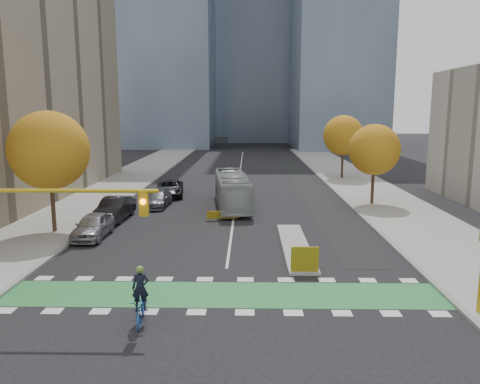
{
  "coord_description": "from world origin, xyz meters",
  "views": [
    {
      "loc": [
        1.13,
        -18.53,
        8.24
      ],
      "look_at": [
        0.59,
        11.3,
        3.0
      ],
      "focal_mm": 35.0,
      "sensor_mm": 36.0,
      "label": 1
    }
  ],
  "objects_px": {
    "hazard_board": "(305,259)",
    "cyclist": "(141,304)",
    "parked_car_a": "(93,226)",
    "parked_car_b": "(115,209)",
    "tree_west": "(49,150)",
    "traffic_signal_west": "(21,217)",
    "parked_car_c": "(158,199)",
    "tree_east_near": "(374,150)",
    "bus": "(232,190)",
    "tree_east_far": "(343,135)",
    "parked_car_d": "(170,188)"
  },
  "relations": [
    {
      "from": "tree_west",
      "to": "parked_car_a",
      "type": "height_order",
      "value": "tree_west"
    },
    {
      "from": "tree_east_near",
      "to": "bus",
      "type": "distance_m",
      "value": 12.76
    },
    {
      "from": "hazard_board",
      "to": "parked_car_a",
      "type": "bearing_deg",
      "value": 152.66
    },
    {
      "from": "traffic_signal_west",
      "to": "parked_car_d",
      "type": "relative_size",
      "value": 1.53
    },
    {
      "from": "parked_car_b",
      "to": "parked_car_c",
      "type": "relative_size",
      "value": 1.1
    },
    {
      "from": "parked_car_c",
      "to": "tree_west",
      "type": "bearing_deg",
      "value": -117.49
    },
    {
      "from": "parked_car_a",
      "to": "parked_car_b",
      "type": "relative_size",
      "value": 0.9
    },
    {
      "from": "cyclist",
      "to": "parked_car_c",
      "type": "height_order",
      "value": "cyclist"
    },
    {
      "from": "parked_car_b",
      "to": "parked_car_c",
      "type": "xyz_separation_m",
      "value": [
        2.3,
        5.0,
        -0.17
      ]
    },
    {
      "from": "tree_east_far",
      "to": "tree_east_near",
      "type": "bearing_deg",
      "value": -91.79
    },
    {
      "from": "tree_east_near",
      "to": "parked_car_a",
      "type": "height_order",
      "value": "tree_east_near"
    },
    {
      "from": "hazard_board",
      "to": "bus",
      "type": "xyz_separation_m",
      "value": [
        -4.26,
        16.78,
        0.69
      ]
    },
    {
      "from": "traffic_signal_west",
      "to": "parked_car_c",
      "type": "distance_m",
      "value": 21.73
    },
    {
      "from": "parked_car_a",
      "to": "parked_car_c",
      "type": "bearing_deg",
      "value": 76.84
    },
    {
      "from": "tree_east_near",
      "to": "parked_car_a",
      "type": "distance_m",
      "value": 24.09
    },
    {
      "from": "hazard_board",
      "to": "bus",
      "type": "distance_m",
      "value": 17.32
    },
    {
      "from": "bus",
      "to": "parked_car_a",
      "type": "distance_m",
      "value": 13.34
    },
    {
      "from": "tree_west",
      "to": "parked_car_d",
      "type": "xyz_separation_m",
      "value": [
        5.5,
        13.92,
        -4.84
      ]
    },
    {
      "from": "tree_east_far",
      "to": "parked_car_c",
      "type": "distance_m",
      "value": 26.1
    },
    {
      "from": "parked_car_a",
      "to": "parked_car_c",
      "type": "height_order",
      "value": "parked_car_a"
    },
    {
      "from": "parked_car_c",
      "to": "traffic_signal_west",
      "type": "bearing_deg",
      "value": -90.06
    },
    {
      "from": "tree_east_far",
      "to": "parked_car_a",
      "type": "height_order",
      "value": "tree_east_far"
    },
    {
      "from": "hazard_board",
      "to": "tree_west",
      "type": "xyz_separation_m",
      "value": [
        -16.0,
        7.8,
        4.82
      ]
    },
    {
      "from": "traffic_signal_west",
      "to": "cyclist",
      "type": "distance_m",
      "value": 5.93
    },
    {
      "from": "traffic_signal_west",
      "to": "parked_car_c",
      "type": "height_order",
      "value": "traffic_signal_west"
    },
    {
      "from": "traffic_signal_west",
      "to": "bus",
      "type": "bearing_deg",
      "value": 70.37
    },
    {
      "from": "tree_east_far",
      "to": "traffic_signal_west",
      "type": "height_order",
      "value": "tree_east_far"
    },
    {
      "from": "tree_east_far",
      "to": "parked_car_c",
      "type": "relative_size",
      "value": 1.62
    },
    {
      "from": "hazard_board",
      "to": "tree_west",
      "type": "height_order",
      "value": "tree_west"
    },
    {
      "from": "tree_east_far",
      "to": "parked_car_d",
      "type": "height_order",
      "value": "tree_east_far"
    },
    {
      "from": "tree_east_near",
      "to": "parked_car_b",
      "type": "distance_m",
      "value": 22.23
    },
    {
      "from": "tree_west",
      "to": "cyclist",
      "type": "bearing_deg",
      "value": -56.21
    },
    {
      "from": "tree_east_near",
      "to": "parked_car_d",
      "type": "bearing_deg",
      "value": 168.03
    },
    {
      "from": "parked_car_a",
      "to": "tree_west",
      "type": "bearing_deg",
      "value": 159.99
    },
    {
      "from": "hazard_board",
      "to": "traffic_signal_west",
      "type": "distance_m",
      "value": 13.23
    },
    {
      "from": "tree_east_near",
      "to": "traffic_signal_west",
      "type": "xyz_separation_m",
      "value": [
        -19.93,
        -22.51,
        -0.83
      ]
    },
    {
      "from": "tree_east_far",
      "to": "hazard_board",
      "type": "bearing_deg",
      "value": -104.12
    },
    {
      "from": "tree_west",
      "to": "parked_car_d",
      "type": "distance_m",
      "value": 15.73
    },
    {
      "from": "hazard_board",
      "to": "parked_car_c",
      "type": "xyz_separation_m",
      "value": [
        -10.7,
        16.72,
        -0.12
      ]
    },
    {
      "from": "traffic_signal_west",
      "to": "bus",
      "type": "xyz_separation_m",
      "value": [
        7.67,
        21.49,
        -2.55
      ]
    },
    {
      "from": "hazard_board",
      "to": "cyclist",
      "type": "bearing_deg",
      "value": -141.73
    },
    {
      "from": "tree_east_near",
      "to": "cyclist",
      "type": "relative_size",
      "value": 3.05
    },
    {
      "from": "traffic_signal_west",
      "to": "parked_car_b",
      "type": "relative_size",
      "value": 1.64
    },
    {
      "from": "parked_car_a",
      "to": "parked_car_d",
      "type": "height_order",
      "value": "parked_car_a"
    },
    {
      "from": "bus",
      "to": "parked_car_d",
      "type": "relative_size",
      "value": 1.92
    },
    {
      "from": "tree_east_far",
      "to": "parked_car_b",
      "type": "distance_m",
      "value": 31.13
    },
    {
      "from": "tree_east_near",
      "to": "parked_car_c",
      "type": "xyz_separation_m",
      "value": [
        -18.7,
        -1.08,
        -4.18
      ]
    },
    {
      "from": "traffic_signal_west",
      "to": "parked_car_a",
      "type": "height_order",
      "value": "traffic_signal_west"
    },
    {
      "from": "traffic_signal_west",
      "to": "parked_car_b",
      "type": "height_order",
      "value": "traffic_signal_west"
    },
    {
      "from": "traffic_signal_west",
      "to": "tree_west",
      "type": "bearing_deg",
      "value": 108.02
    }
  ]
}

